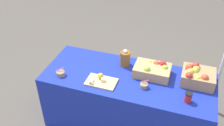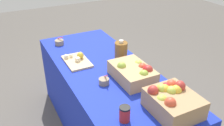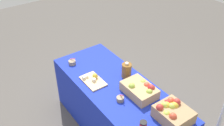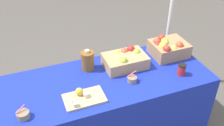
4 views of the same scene
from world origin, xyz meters
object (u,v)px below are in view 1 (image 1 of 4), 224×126
(apple_crate_left, at_px, (197,76))
(cutting_board_front, at_px, (101,81))
(cider_jug, at_px, (125,59))
(apple_crate_middle, at_px, (153,70))
(sample_bowl_near, at_px, (144,86))
(sample_bowl_mid, at_px, (61,73))
(coffee_cup, at_px, (188,97))

(apple_crate_left, distance_m, cutting_board_front, 1.03)
(cider_jug, bearing_deg, apple_crate_middle, -11.99)
(sample_bowl_near, xyz_separation_m, sample_bowl_mid, (-0.93, -0.10, 0.00))
(sample_bowl_mid, bearing_deg, apple_crate_middle, 19.53)
(cutting_board_front, xyz_separation_m, sample_bowl_mid, (-0.47, -0.03, 0.01))
(apple_crate_left, distance_m, cider_jug, 0.82)
(sample_bowl_mid, relative_size, cider_jug, 0.47)
(cutting_board_front, distance_m, sample_bowl_mid, 0.47)
(apple_crate_middle, height_order, cider_jug, cider_jug)
(apple_crate_middle, bearing_deg, cider_jug, 168.01)
(cider_jug, bearing_deg, cutting_board_front, -112.17)
(apple_crate_middle, height_order, sample_bowl_near, apple_crate_middle)
(coffee_cup, bearing_deg, cider_jug, 152.78)
(apple_crate_middle, height_order, coffee_cup, apple_crate_middle)
(cutting_board_front, bearing_deg, sample_bowl_mid, -175.91)
(sample_bowl_mid, height_order, coffee_cup, coffee_cup)
(apple_crate_middle, xyz_separation_m, sample_bowl_near, (-0.04, -0.25, -0.04))
(coffee_cup, bearing_deg, apple_crate_left, 80.49)
(cider_jug, bearing_deg, sample_bowl_near, -46.71)
(cutting_board_front, height_order, cider_jug, cider_jug)
(apple_crate_left, xyz_separation_m, cutting_board_front, (-0.97, -0.33, -0.07))
(apple_crate_left, xyz_separation_m, cider_jug, (-0.81, 0.06, 0.01))
(cutting_board_front, distance_m, cider_jug, 0.42)
(cutting_board_front, bearing_deg, coffee_cup, -0.35)
(apple_crate_left, relative_size, coffee_cup, 3.18)
(cutting_board_front, height_order, sample_bowl_near, sample_bowl_near)
(apple_crate_middle, distance_m, sample_bowl_mid, 1.03)
(sample_bowl_near, distance_m, cider_jug, 0.45)
(apple_crate_left, relative_size, sample_bowl_near, 3.36)
(apple_crate_left, xyz_separation_m, apple_crate_middle, (-0.47, -0.02, -0.02))
(sample_bowl_mid, xyz_separation_m, cider_jug, (0.62, 0.42, 0.07))
(cutting_board_front, height_order, sample_bowl_mid, sample_bowl_mid)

